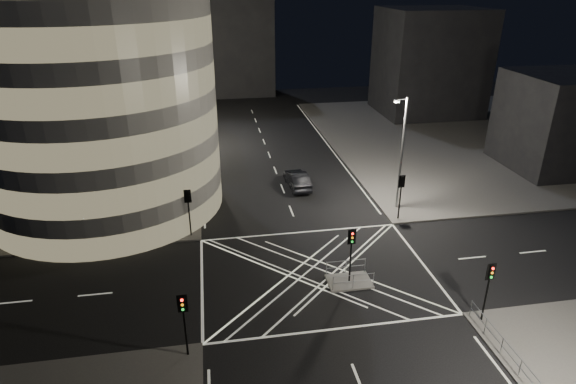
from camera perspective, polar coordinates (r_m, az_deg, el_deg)
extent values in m
plane|color=black|center=(34.69, 3.33, -9.57)|extent=(120.00, 120.00, 0.00)
cube|color=#54524F|center=(62.37, -30.00, 2.99)|extent=(42.00, 42.00, 0.15)
cube|color=#54524F|center=(68.39, 22.51, 6.09)|extent=(42.00, 42.00, 0.15)
cube|color=slate|center=(33.91, 7.25, -10.48)|extent=(3.00, 2.00, 0.15)
cylinder|color=gray|center=(43.52, -22.44, 13.74)|extent=(20.00, 20.00, 25.00)
cube|color=gray|center=(55.84, -30.75, 14.20)|extent=(20.00, 18.00, 25.00)
cube|color=gray|center=(72.11, -22.72, 16.03)|extent=(24.00, 16.00, 22.00)
cube|color=black|center=(76.40, 16.41, 14.58)|extent=(14.00, 12.00, 15.00)
cube|color=black|center=(59.08, 29.51, 7.29)|extent=(10.00, 10.00, 10.00)
cube|color=black|center=(86.67, -8.13, 17.24)|extent=(18.00, 8.00, 18.00)
cylinder|color=black|center=(41.20, -13.88, -1.94)|extent=(0.32, 0.32, 2.88)
ellipsoid|color=black|center=(40.15, -14.25, 1.39)|extent=(4.19, 4.19, 4.82)
cylinder|color=black|center=(46.55, -13.53, 1.61)|extent=(0.32, 0.32, 3.47)
ellipsoid|color=black|center=(45.51, -13.90, 5.11)|extent=(4.64, 4.64, 5.33)
cylinder|color=black|center=(52.17, -13.21, 4.05)|extent=(0.32, 0.32, 3.34)
ellipsoid|color=black|center=(51.29, -13.51, 7.01)|extent=(4.20, 4.20, 4.83)
cylinder|color=black|center=(57.72, -13.00, 6.45)|extent=(0.32, 0.32, 4.14)
ellipsoid|color=black|center=(56.83, -13.32, 9.64)|extent=(4.55, 4.55, 5.23)
cylinder|color=black|center=(63.62, -12.75, 7.59)|extent=(0.32, 0.32, 3.02)
ellipsoid|color=black|center=(62.91, -12.98, 10.00)|extent=(4.54, 4.54, 5.22)
cylinder|color=black|center=(39.09, -11.58, -3.10)|extent=(0.12, 0.12, 3.00)
cube|color=black|center=(38.24, -11.82, -0.50)|extent=(0.28, 0.22, 0.90)
cube|color=black|center=(38.24, -11.82, -0.50)|extent=(0.55, 0.04, 1.10)
cylinder|color=black|center=(27.67, -12.04, -16.00)|extent=(0.12, 0.12, 3.00)
cube|color=black|center=(26.47, -12.41, -12.77)|extent=(0.28, 0.22, 0.90)
cube|color=black|center=(26.47, -12.41, -12.77)|extent=(0.55, 0.04, 1.10)
cylinder|color=black|center=(42.03, 13.09, -1.22)|extent=(0.12, 0.12, 3.00)
cube|color=black|center=(41.25, 13.34, 1.23)|extent=(0.28, 0.22, 0.90)
cube|color=black|center=(41.25, 13.34, 1.23)|extent=(0.55, 0.04, 1.10)
cylinder|color=black|center=(31.70, 22.35, -11.67)|extent=(0.12, 0.12, 3.00)
cube|color=black|center=(30.66, 22.92, -8.69)|extent=(0.28, 0.22, 0.90)
cube|color=black|center=(30.66, 22.92, -8.69)|extent=(0.55, 0.04, 1.10)
cylinder|color=black|center=(33.04, 7.39, -8.23)|extent=(0.12, 0.12, 3.00)
cube|color=black|center=(32.04, 7.58, -5.29)|extent=(0.28, 0.22, 0.90)
cube|color=black|center=(32.04, 7.58, -5.29)|extent=(0.55, 0.04, 1.10)
cylinder|color=slate|center=(42.53, -12.80, 4.23)|extent=(0.20, 0.20, 10.00)
cylinder|color=slate|center=(41.14, -12.79, 10.63)|extent=(0.90, 0.10, 0.10)
cube|color=slate|center=(41.14, -12.15, 10.55)|extent=(0.50, 0.25, 0.18)
cube|color=white|center=(41.17, -12.13, 10.40)|extent=(0.42, 0.20, 0.05)
cylinder|color=slate|center=(59.78, -12.18, 10.06)|extent=(0.20, 0.20, 10.00)
cylinder|color=slate|center=(58.80, -12.16, 14.67)|extent=(0.90, 0.10, 0.10)
cube|color=slate|center=(58.80, -11.70, 14.61)|extent=(0.50, 0.25, 0.18)
cube|color=white|center=(58.82, -11.69, 14.51)|extent=(0.42, 0.20, 0.05)
cylinder|color=slate|center=(42.84, 13.31, 4.33)|extent=(0.20, 0.20, 10.00)
cylinder|color=slate|center=(41.32, 13.37, 10.63)|extent=(0.90, 0.10, 0.10)
cube|color=slate|center=(41.17, 12.77, 10.50)|extent=(0.50, 0.25, 0.18)
cube|color=white|center=(41.20, 12.76, 10.35)|extent=(0.42, 0.20, 0.05)
cube|color=slate|center=(28.73, 26.75, -19.27)|extent=(0.06, 11.70, 1.10)
cube|color=slate|center=(32.86, 7.76, -10.46)|extent=(2.80, 0.06, 1.10)
cube|color=slate|center=(34.28, 6.88, -8.78)|extent=(2.80, 0.06, 1.10)
imported|color=black|center=(47.67, 1.10, 1.50)|extent=(2.08, 5.17, 1.67)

